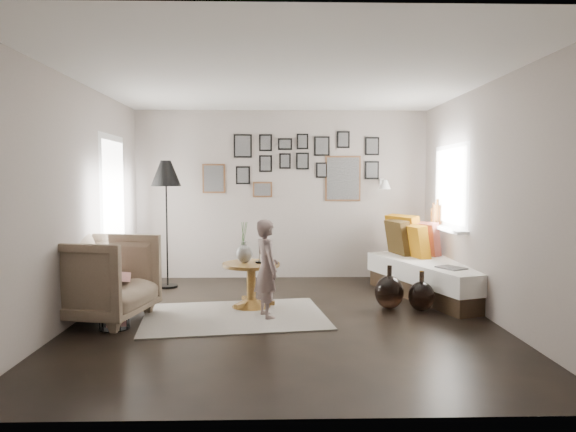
{
  "coord_description": "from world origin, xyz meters",
  "views": [
    {
      "loc": [
        -0.1,
        -5.58,
        1.53
      ],
      "look_at": [
        0.05,
        0.5,
        1.1
      ],
      "focal_mm": 32.0,
      "sensor_mm": 36.0,
      "label": 1
    }
  ],
  "objects_px": {
    "daybed": "(434,272)",
    "floor_lamp": "(166,178)",
    "vase": "(244,250)",
    "demijohn_large": "(389,292)",
    "demijohn_small": "(421,296)",
    "magazine_basket": "(114,312)",
    "child": "(267,269)",
    "pedestal_table": "(251,287)",
    "armchair": "(100,278)"
  },
  "relations": [
    {
      "from": "pedestal_table",
      "to": "demijohn_small",
      "type": "height_order",
      "value": "pedestal_table"
    },
    {
      "from": "child",
      "to": "magazine_basket",
      "type": "bearing_deg",
      "value": 83.37
    },
    {
      "from": "floor_lamp",
      "to": "daybed",
      "type": "bearing_deg",
      "value": -9.42
    },
    {
      "from": "demijohn_small",
      "to": "armchair",
      "type": "bearing_deg",
      "value": -175.03
    },
    {
      "from": "demijohn_large",
      "to": "floor_lamp",
      "type": "bearing_deg",
      "value": 155.91
    },
    {
      "from": "pedestal_table",
      "to": "child",
      "type": "height_order",
      "value": "child"
    },
    {
      "from": "armchair",
      "to": "child",
      "type": "distance_m",
      "value": 1.81
    },
    {
      "from": "magazine_basket",
      "to": "demijohn_small",
      "type": "relative_size",
      "value": 0.79
    },
    {
      "from": "vase",
      "to": "demijohn_large",
      "type": "bearing_deg",
      "value": -4.15
    },
    {
      "from": "vase",
      "to": "magazine_basket",
      "type": "relative_size",
      "value": 1.32
    },
    {
      "from": "magazine_basket",
      "to": "floor_lamp",
      "type": "bearing_deg",
      "value": 86.68
    },
    {
      "from": "demijohn_large",
      "to": "child",
      "type": "distance_m",
      "value": 1.53
    },
    {
      "from": "pedestal_table",
      "to": "child",
      "type": "xyz_separation_m",
      "value": [
        0.19,
        -0.46,
        0.3
      ]
    },
    {
      "from": "vase",
      "to": "magazine_basket",
      "type": "bearing_deg",
      "value": -145.74
    },
    {
      "from": "floor_lamp",
      "to": "armchair",
      "type": "bearing_deg",
      "value": -101.85
    },
    {
      "from": "armchair",
      "to": "demijohn_small",
      "type": "distance_m",
      "value": 3.63
    },
    {
      "from": "vase",
      "to": "armchair",
      "type": "xyz_separation_m",
      "value": [
        -1.53,
        -0.56,
        -0.22
      ]
    },
    {
      "from": "magazine_basket",
      "to": "demijohn_large",
      "type": "xyz_separation_m",
      "value": [
        3.01,
        0.75,
        0.02
      ]
    },
    {
      "from": "floor_lamp",
      "to": "child",
      "type": "relative_size",
      "value": 1.64
    },
    {
      "from": "pedestal_table",
      "to": "daybed",
      "type": "relative_size",
      "value": 0.3
    },
    {
      "from": "armchair",
      "to": "floor_lamp",
      "type": "height_order",
      "value": "floor_lamp"
    },
    {
      "from": "vase",
      "to": "magazine_basket",
      "type": "height_order",
      "value": "vase"
    },
    {
      "from": "demijohn_small",
      "to": "floor_lamp",
      "type": "bearing_deg",
      "value": 156.45
    },
    {
      "from": "floor_lamp",
      "to": "child",
      "type": "distance_m",
      "value": 2.41
    },
    {
      "from": "vase",
      "to": "magazine_basket",
      "type": "distance_m",
      "value": 1.64
    },
    {
      "from": "vase",
      "to": "daybed",
      "type": "height_order",
      "value": "same"
    },
    {
      "from": "vase",
      "to": "demijohn_small",
      "type": "bearing_deg",
      "value": -6.74
    },
    {
      "from": "magazine_basket",
      "to": "demijohn_large",
      "type": "height_order",
      "value": "demijohn_large"
    },
    {
      "from": "pedestal_table",
      "to": "demijohn_large",
      "type": "relative_size",
      "value": 1.33
    },
    {
      "from": "floor_lamp",
      "to": "magazine_basket",
      "type": "xyz_separation_m",
      "value": [
        -0.12,
        -2.04,
        -1.38
      ]
    },
    {
      "from": "daybed",
      "to": "armchair",
      "type": "distance_m",
      "value": 4.16
    },
    {
      "from": "daybed",
      "to": "demijohn_small",
      "type": "height_order",
      "value": "daybed"
    },
    {
      "from": "demijohn_small",
      "to": "child",
      "type": "distance_m",
      "value": 1.85
    },
    {
      "from": "pedestal_table",
      "to": "demijohn_large",
      "type": "height_order",
      "value": "pedestal_table"
    },
    {
      "from": "child",
      "to": "vase",
      "type": "bearing_deg",
      "value": 8.88
    },
    {
      "from": "daybed",
      "to": "floor_lamp",
      "type": "relative_size",
      "value": 1.25
    },
    {
      "from": "vase",
      "to": "armchair",
      "type": "bearing_deg",
      "value": -159.94
    },
    {
      "from": "floor_lamp",
      "to": "child",
      "type": "bearing_deg",
      "value": -48.84
    },
    {
      "from": "pedestal_table",
      "to": "magazine_basket",
      "type": "distance_m",
      "value": 1.61
    },
    {
      "from": "floor_lamp",
      "to": "demijohn_small",
      "type": "xyz_separation_m",
      "value": [
        3.24,
        -1.41,
        -1.37
      ]
    },
    {
      "from": "floor_lamp",
      "to": "demijohn_small",
      "type": "distance_m",
      "value": 3.79
    },
    {
      "from": "vase",
      "to": "demijohn_small",
      "type": "relative_size",
      "value": 1.04
    },
    {
      "from": "vase",
      "to": "daybed",
      "type": "xyz_separation_m",
      "value": [
        2.47,
        0.56,
        -0.37
      ]
    },
    {
      "from": "floor_lamp",
      "to": "demijohn_large",
      "type": "bearing_deg",
      "value": -24.09
    },
    {
      "from": "armchair",
      "to": "floor_lamp",
      "type": "xyz_separation_m",
      "value": [
        0.36,
        1.72,
        1.09
      ]
    },
    {
      "from": "vase",
      "to": "pedestal_table",
      "type": "bearing_deg",
      "value": -14.04
    },
    {
      "from": "daybed",
      "to": "demijohn_large",
      "type": "distance_m",
      "value": 1.02
    },
    {
      "from": "demijohn_large",
      "to": "daybed",
      "type": "bearing_deg",
      "value": 42.58
    },
    {
      "from": "armchair",
      "to": "magazine_basket",
      "type": "height_order",
      "value": "armchair"
    },
    {
      "from": "daybed",
      "to": "demijohn_small",
      "type": "distance_m",
      "value": 0.91
    }
  ]
}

